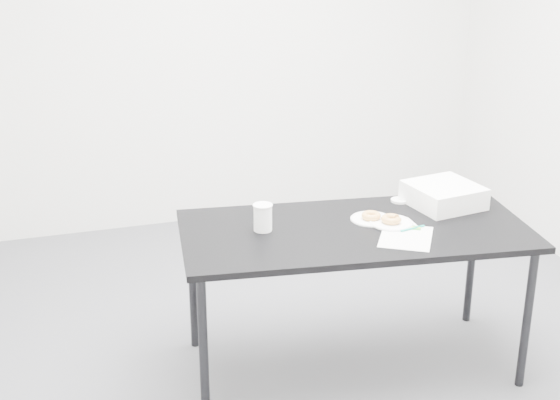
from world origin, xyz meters
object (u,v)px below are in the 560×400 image
object	(u,v)px
plate_far	(371,219)
donut_far	(371,216)
coffee_cup	(263,217)
bakery_box	(444,195)
scorecard	(406,237)
donut_near	(391,219)
pen	(413,228)
table	(355,239)
plate_near	(391,223)

from	to	relation	value
plate_far	donut_far	distance (m)	0.02
coffee_cup	donut_far	bearing A→B (deg)	-3.36
plate_far	bakery_box	world-z (taller)	bakery_box
scorecard	donut_near	distance (m)	0.17
pen	donut_far	xyz separation A→B (m)	(-0.14, 0.17, 0.01)
table	coffee_cup	xyz separation A→B (m)	(-0.43, 0.10, 0.12)
plate_near	plate_far	size ratio (longest dim) A/B	1.04
donut_near	bakery_box	distance (m)	0.39
pen	plate_far	bearing A→B (deg)	116.34
plate_far	table	bearing A→B (deg)	-148.39
plate_near	donut_near	distance (m)	0.02
donut_far	coffee_cup	distance (m)	0.54
table	plate_near	size ratio (longest dim) A/B	8.30
table	donut_near	bearing A→B (deg)	4.75
pen	donut_near	distance (m)	0.12
table	donut_far	size ratio (longest dim) A/B	18.34
plate_near	coffee_cup	bearing A→B (deg)	169.82
table	bakery_box	distance (m)	0.57
table	scorecard	world-z (taller)	scorecard
plate_near	scorecard	bearing A→B (deg)	-91.35
donut_near	plate_far	xyz separation A→B (m)	(-0.07, 0.08, -0.02)
donut_near	donut_far	size ratio (longest dim) A/B	1.04
scorecard	pen	distance (m)	0.10
table	coffee_cup	bearing A→B (deg)	173.90
table	bakery_box	bearing A→B (deg)	22.06
donut_far	coffee_cup	bearing A→B (deg)	176.64
bakery_box	plate_far	bearing A→B (deg)	-178.96
pen	plate_near	distance (m)	0.12
scorecard	table	bearing A→B (deg)	166.91
plate_near	coffee_cup	size ratio (longest dim) A/B	1.60
table	pen	size ratio (longest dim) A/B	12.68
plate_near	donut_near	size ratio (longest dim) A/B	2.13
coffee_cup	pen	bearing A→B (deg)	-16.96
donut_near	coffee_cup	distance (m)	0.62
pen	plate_far	size ratio (longest dim) A/B	0.68
pen	donut_far	distance (m)	0.22
table	donut_far	distance (m)	0.15
scorecard	plate_near	size ratio (longest dim) A/B	1.41
table	donut_far	bearing A→B (deg)	38.89
donut_near	donut_far	world-z (taller)	donut_near
plate_near	bakery_box	xyz separation A→B (m)	(0.36, 0.15, 0.05)
scorecard	plate_far	xyz separation A→B (m)	(-0.07, 0.25, 0.00)
plate_near	donut_far	size ratio (longest dim) A/B	2.21
table	plate_near	xyz separation A→B (m)	(0.18, -0.01, 0.06)
donut_far	coffee_cup	size ratio (longest dim) A/B	0.72
plate_far	bakery_box	distance (m)	0.44
plate_far	coffee_cup	size ratio (longest dim) A/B	1.54
table	coffee_cup	size ratio (longest dim) A/B	13.25
pen	donut_near	world-z (taller)	donut_near
table	plate_far	size ratio (longest dim) A/B	8.61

